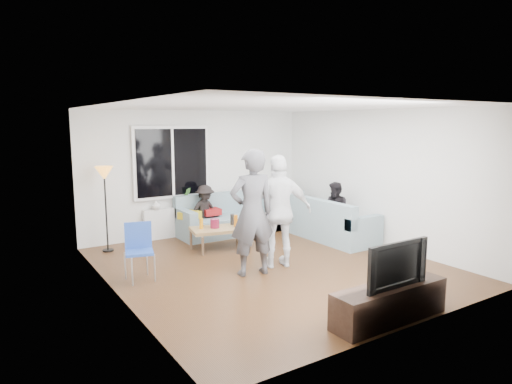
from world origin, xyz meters
TOP-DOWN VIEW (x-y plane):
  - floor at (0.00, 0.00)m, footprint 5.00×5.50m
  - ceiling at (0.00, 0.00)m, footprint 5.00×5.50m
  - wall_back at (0.00, 2.77)m, footprint 5.00×0.04m
  - wall_front at (0.00, -2.77)m, footprint 5.00×0.04m
  - wall_left at (-2.52, 0.00)m, footprint 0.04×5.50m
  - wall_right at (2.52, 0.00)m, footprint 0.04×5.50m
  - window_frame at (-0.60, 2.69)m, footprint 1.62×0.06m
  - window_glass at (-0.60, 2.65)m, footprint 1.50×0.02m
  - window_mullion at (-0.60, 2.64)m, footprint 0.05×0.03m
  - radiator at (-0.60, 2.65)m, footprint 1.30×0.12m
  - potted_plant at (-0.33, 2.62)m, footprint 0.22×0.18m
  - vase at (-0.99, 2.62)m, footprint 0.22×0.22m
  - sofa_back_section at (0.54, 2.27)m, footprint 2.30×0.85m
  - sofa_right_section at (2.02, 0.77)m, footprint 2.00×0.85m
  - sofa_corner at (1.76, 2.27)m, footprint 0.85×0.85m
  - cushion_yellow at (-0.43, 2.25)m, footprint 0.48×0.44m
  - cushion_red at (0.09, 2.33)m, footprint 0.37×0.31m
  - coffee_table at (-0.20, 1.36)m, footprint 1.20×0.81m
  - pitcher at (-0.31, 1.40)m, footprint 0.17×0.17m
  - side_chair at (-2.05, 0.47)m, footprint 0.49×0.49m
  - floor_lamp at (-2.05, 2.31)m, footprint 0.32×0.32m
  - player_left at (-0.48, -0.19)m, footprint 0.78×0.58m
  - player_right at (0.11, -0.10)m, footprint 1.17×0.78m
  - spectator_right at (2.02, 0.64)m, footprint 0.54×0.64m
  - spectator_back at (-0.06, 2.30)m, footprint 0.74×0.48m
  - tv_console at (0.01, -2.50)m, footprint 1.60×0.40m
  - television at (0.01, -2.50)m, footprint 0.96×0.13m
  - bottle_a at (-0.54, 1.48)m, footprint 0.07×0.07m
  - bottle_d at (0.07, 1.26)m, footprint 0.07×0.07m
  - bottle_e at (0.10, 1.46)m, footprint 0.07×0.07m

SIDE VIEW (x-z plane):
  - floor at x=0.00m, z-range -0.04..0.00m
  - coffee_table at x=-0.20m, z-range 0.00..0.40m
  - tv_console at x=0.01m, z-range 0.00..0.44m
  - radiator at x=-0.60m, z-range 0.00..0.62m
  - sofa_back_section at x=0.54m, z-range 0.00..0.85m
  - sofa_right_section at x=2.02m, z-range 0.00..0.85m
  - sofa_corner at x=1.76m, z-range 0.00..0.85m
  - side_chair at x=-2.05m, z-range 0.00..0.86m
  - pitcher at x=-0.31m, z-range 0.40..0.57m
  - bottle_a at x=-0.54m, z-range 0.40..0.60m
  - bottle_e at x=0.10m, z-range 0.40..0.61m
  - cushion_yellow at x=-0.43m, z-range 0.44..0.58m
  - cushion_red at x=0.09m, z-range 0.45..0.57m
  - bottle_d at x=0.07m, z-range 0.40..0.63m
  - spectator_back at x=-0.06m, z-range 0.00..1.08m
  - spectator_right at x=2.02m, z-range 0.00..1.18m
  - vase at x=-0.99m, z-range 0.62..0.80m
  - television at x=0.01m, z-range 0.44..0.99m
  - floor_lamp at x=-2.05m, z-range 0.00..1.56m
  - potted_plant at x=-0.33m, z-range 0.62..1.02m
  - player_right at x=0.11m, z-range 0.00..1.84m
  - player_left at x=-0.48m, z-range 0.00..1.96m
  - wall_back at x=0.00m, z-range 0.00..2.60m
  - wall_front at x=0.00m, z-range 0.00..2.60m
  - wall_left at x=-2.52m, z-range 0.00..2.60m
  - wall_right at x=2.52m, z-range 0.00..2.60m
  - window_frame at x=-0.60m, z-range 0.81..2.29m
  - window_glass at x=-0.60m, z-range 0.88..2.23m
  - window_mullion at x=-0.60m, z-range 0.88..2.23m
  - ceiling at x=0.00m, z-range 2.60..2.64m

